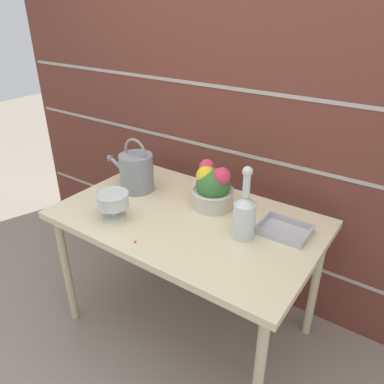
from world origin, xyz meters
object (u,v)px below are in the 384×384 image
Objects in this scene: crystal_pedestal_bowl at (113,201)px; glass_decanter at (244,214)px; wire_tray at (284,231)px; flower_planter at (213,188)px; watering_can at (136,171)px.

glass_decanter reaches higher than crystal_pedestal_bowl.
crystal_pedestal_bowl is at bearing -155.18° from wire_tray.
glass_decanter is at bearing -30.89° from flower_planter.
watering_can is 0.32m from crystal_pedestal_bowl.
flower_planter reaches higher than wire_tray.
flower_planter is (0.34, 0.37, 0.02)m from crystal_pedestal_bowl.
wire_tray is (0.87, 0.05, -0.10)m from watering_can.
crystal_pedestal_bowl is at bearing -68.86° from watering_can.
crystal_pedestal_bowl reaches higher than wire_tray.
watering_can is at bearing -176.48° from wire_tray.
wire_tray is at bearing -3.45° from flower_planter.
glass_decanter reaches higher than flower_planter.
crystal_pedestal_bowl is at bearing -132.61° from flower_planter.
glass_decanter is (0.72, -0.08, 0.01)m from watering_can.
flower_planter is at bearing 176.55° from wire_tray.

